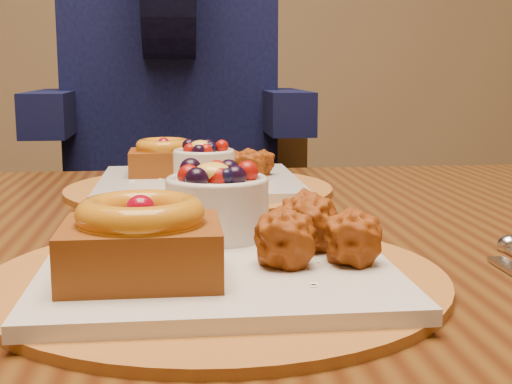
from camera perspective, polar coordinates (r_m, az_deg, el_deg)
The scene contains 5 objects.
dining_table at distance 0.83m, azimuth -3.97°, elevation -7.88°, with size 1.60×0.90×0.76m.
place_setting_near at distance 0.59m, azimuth -3.52°, elevation -4.54°, with size 0.38×0.38×0.09m.
place_setting_far at distance 1.02m, azimuth -4.68°, elevation 1.18°, with size 0.38×0.38×0.08m.
chair_far at distance 1.79m, azimuth -2.61°, elevation -5.09°, with size 0.48×0.48×0.85m.
diner at distance 1.62m, azimuth -6.92°, elevation 11.51°, with size 0.56×0.53×0.92m.
Camera 1 is at (0.03, -0.83, 0.93)m, focal length 50.00 mm.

